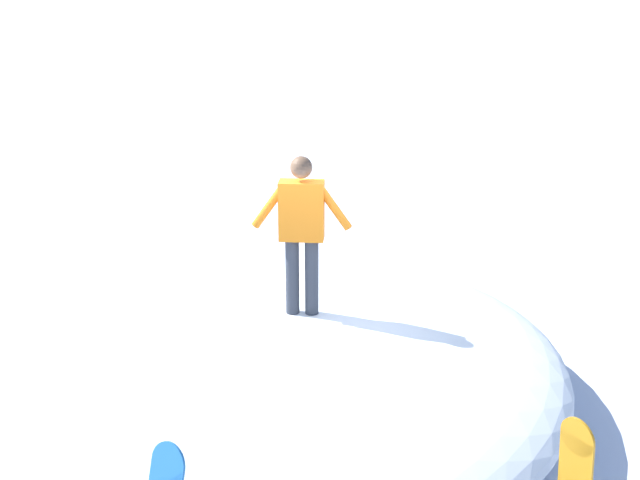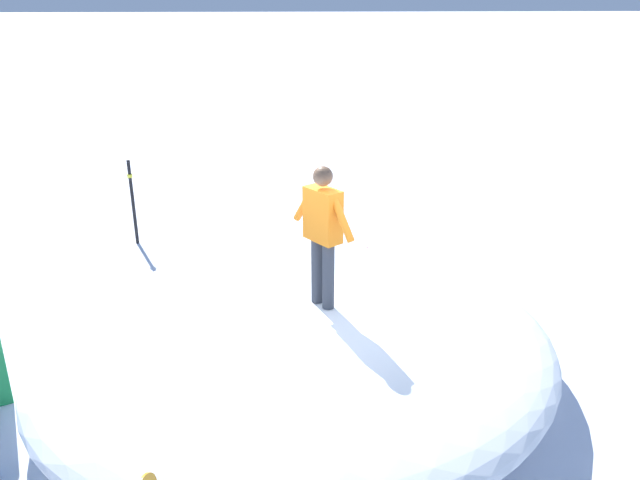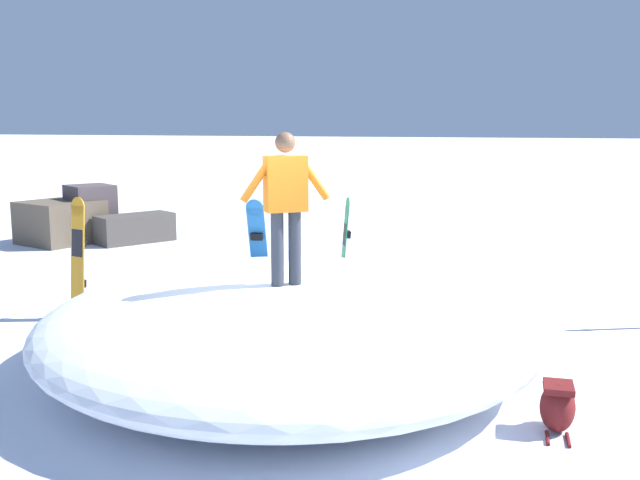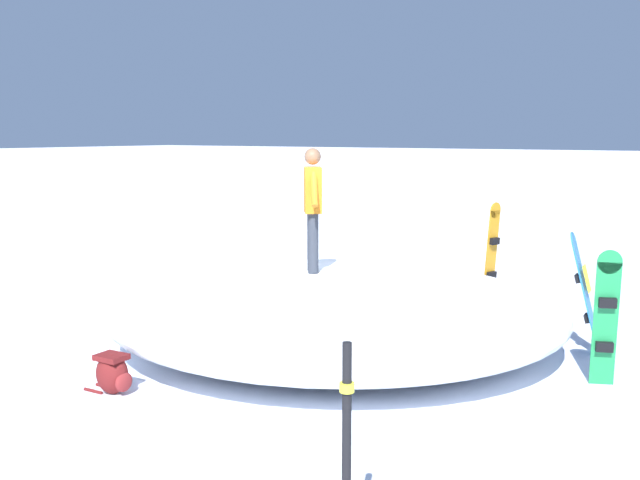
{
  "view_description": "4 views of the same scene",
  "coord_description": "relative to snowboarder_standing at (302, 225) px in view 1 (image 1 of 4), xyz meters",
  "views": [
    {
      "loc": [
        -5.94,
        -4.7,
        4.53
      ],
      "look_at": [
        -0.43,
        0.09,
        2.0
      ],
      "focal_mm": 46.09,
      "sensor_mm": 36.0,
      "label": 1
    },
    {
      "loc": [
        -0.5,
        -5.95,
        4.48
      ],
      "look_at": [
        -0.17,
        0.34,
        1.92
      ],
      "focal_mm": 35.24,
      "sensor_mm": 36.0,
      "label": 2
    },
    {
      "loc": [
        7.21,
        3.2,
        2.79
      ],
      "look_at": [
        -0.5,
        0.87,
        1.46
      ],
      "focal_mm": 40.46,
      "sensor_mm": 36.0,
      "label": 3
    },
    {
      "loc": [
        -5.62,
        8.94,
        2.88
      ],
      "look_at": [
        0.11,
        0.05,
        1.36
      ],
      "focal_mm": 41.98,
      "sensor_mm": 36.0,
      "label": 4
    }
  ],
  "objects": [
    {
      "name": "ground",
      "position": [
        0.13,
        -0.59,
        -1.96
      ],
      "size": [
        240.0,
        240.0,
        0.0
      ],
      "primitive_type": "plane",
      "color": "white"
    },
    {
      "name": "backpack_near",
      "position": [
        0.77,
        2.88,
        -1.73
      ],
      "size": [
        0.59,
        0.33,
        0.46
      ],
      "color": "maroon",
      "rests_on": "ground"
    },
    {
      "name": "snowboarder_standing",
      "position": [
        0.0,
        0.0,
        0.0
      ],
      "size": [
        0.67,
        0.87,
        1.67
      ],
      "color": "#333842",
      "rests_on": "snow_mound"
    },
    {
      "name": "snow_mound",
      "position": [
        -0.3,
        -0.07,
        -1.46
      ],
      "size": [
        7.72,
        7.43,
        1.0
      ],
      "primitive_type": "ellipsoid",
      "rotation": [
        0.0,
        0.0,
        1.91
      ],
      "color": "white",
      "rests_on": "ground"
    }
  ]
}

